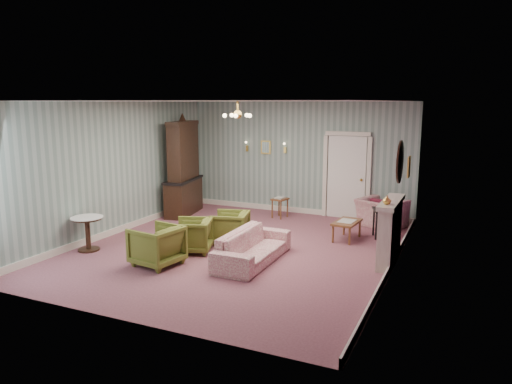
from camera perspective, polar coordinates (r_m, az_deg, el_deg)
The scene contains 27 objects.
floor at distance 9.63m, azimuth -2.08°, elevation -6.76°, with size 7.00×7.00×0.00m, color #915463.
ceiling at distance 9.19m, azimuth -2.20°, elevation 10.77°, with size 7.00×7.00×0.00m, color white.
wall_back at distance 12.50m, azimuth 5.03°, elevation 4.04°, with size 6.00×6.00×0.00m, color gray.
wall_front at distance 6.42m, azimuth -16.19°, elevation -2.66°, with size 6.00×6.00×0.00m, color gray.
wall_left at distance 10.96m, azimuth -16.35°, elevation 2.72°, with size 7.00×7.00×0.00m, color gray.
wall_right at distance 8.42m, azimuth 16.47°, elevation 0.43°, with size 7.00×7.00×0.00m, color gray.
wall_right_floral at distance 8.42m, azimuth 16.37°, elevation 0.44°, with size 7.00×7.00×0.00m, color #B95C8D.
door at distance 12.15m, azimuth 10.73°, elevation 1.94°, with size 1.12×0.12×2.16m, color white, non-canonical shape.
olive_chair_a at distance 8.76m, azimuth -11.73°, elevation -6.03°, with size 0.77×0.72×0.80m, color olive.
olive_chair_b at distance 9.42m, azimuth -7.60°, elevation -4.96°, with size 0.70×0.65×0.72m, color olive.
olive_chair_c at distance 9.93m, azimuth -3.11°, elevation -4.04°, with size 0.71×0.67×0.73m, color olive.
sofa_chintz at distance 8.76m, azimuth -0.39°, elevation -5.89°, with size 1.97×0.57×0.77m, color #A4425E.
wingback_chair at distance 11.59m, azimuth 14.74°, elevation -1.87°, with size 1.00×0.65×0.88m, color #A4425E.
dresser at distance 12.47m, azimuth -8.69°, elevation 3.15°, with size 0.53×1.53×2.55m, color black, non-canonical shape.
fireplace at distance 9.01m, azimuth 15.65°, elevation -4.54°, with size 0.30×1.40×1.16m, color beige, non-canonical shape.
mantel_vase at distance 8.48m, azimuth 15.32°, elevation -0.93°, with size 0.15×0.15×0.15m, color gold.
oval_mirror at distance 8.76m, azimuth 16.71°, elevation 3.45°, with size 0.04×0.76×0.84m, color white, non-canonical shape.
framed_print at distance 10.12m, azimuth 17.74°, elevation 2.88°, with size 0.04×0.34×0.42m, color gold, non-canonical shape.
coffee_table at distance 10.36m, azimuth 10.74°, elevation -4.50°, with size 0.45×0.80×0.41m, color brown, non-canonical shape.
side_table_black at distance 10.63m, azimuth 14.90°, elevation -3.63°, with size 0.43×0.43×0.65m, color black, non-canonical shape.
pedestal_table at distance 9.99m, azimuth -19.39°, elevation -4.70°, with size 0.63×0.63×0.68m, color black, non-canonical shape.
nesting_table at distance 12.11m, azimuth 2.86°, elevation -1.81°, with size 0.32×0.41×0.54m, color brown, non-canonical shape.
gilt_mirror_back at distance 12.76m, azimuth 1.16°, elevation 5.35°, with size 0.28×0.06×0.36m, color gold, non-canonical shape.
sconce_left at distance 12.97m, azimuth -1.12°, elevation 5.43°, with size 0.16×0.12×0.30m, color gold, non-canonical shape.
sconce_right at distance 12.54m, azimuth 3.44°, elevation 5.23°, with size 0.16×0.12×0.30m, color gold, non-canonical shape.
chandelier at distance 9.19m, azimuth -2.19°, elevation 9.08°, with size 0.56×0.56×0.36m, color gold, non-canonical shape.
burgundy_cushion at distance 11.44m, azimuth 14.38°, elevation -1.80°, with size 0.38×0.10×0.38m, color maroon.
Camera 1 is at (4.10, -8.23, 2.88)m, focal length 33.60 mm.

